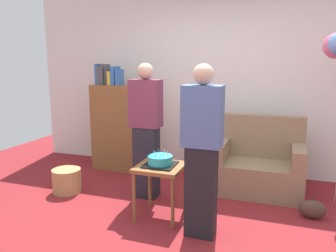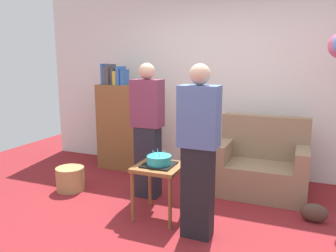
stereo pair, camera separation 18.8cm
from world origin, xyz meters
name	(u,v)px [view 1 (the left image)]	position (x,y,z in m)	size (l,w,h in m)	color
ground_plane	(174,231)	(0.00, 0.00, 0.00)	(8.00, 8.00, 0.00)	maroon
wall_back	(218,82)	(0.00, 2.05, 1.35)	(6.00, 0.10, 2.70)	silver
couch	(258,165)	(0.69, 1.35, 0.34)	(1.10, 0.70, 0.96)	#8C7054
bookshelf	(119,125)	(-1.41, 1.57, 0.69)	(0.80, 0.36, 1.61)	brown
side_table	(160,173)	(-0.24, 0.25, 0.49)	(0.48, 0.48, 0.57)	brown
birthday_cake	(160,161)	(-0.24, 0.25, 0.62)	(0.32, 0.32, 0.16)	black
person_blowing_candles	(146,131)	(-0.59, 0.71, 0.83)	(0.36, 0.22, 1.63)	#23232D
person_holding_cake	(202,151)	(0.26, 0.02, 0.83)	(0.36, 0.22, 1.63)	black
wicker_basket	(67,181)	(-1.61, 0.50, 0.15)	(0.36, 0.36, 0.30)	#A88451
handbag	(312,209)	(1.30, 0.74, 0.10)	(0.28, 0.14, 0.20)	#473328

